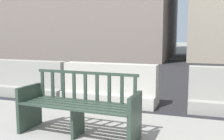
{
  "coord_description": "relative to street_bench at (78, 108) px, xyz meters",
  "views": [
    {
      "loc": [
        0.97,
        -1.67,
        1.35
      ],
      "look_at": [
        -0.54,
        2.85,
        0.75
      ],
      "focal_mm": 40.0,
      "sensor_mm": 36.0,
      "label": 1
    }
  ],
  "objects": [
    {
      "name": "jersey_barrier_centre",
      "position": [
        -0.18,
        1.82,
        -0.06
      ],
      "size": [
        2.02,
        0.74,
        0.84
      ],
      "color": "#ADA89E",
      "rests_on": "ground"
    },
    {
      "name": "jersey_barrier_left",
      "position": [
        -2.24,
        1.86,
        -0.06
      ],
      "size": [
        2.02,
        0.75,
        0.84
      ],
      "color": "gray",
      "rests_on": "ground"
    },
    {
      "name": "street_bench",
      "position": [
        0.0,
        0.0,
        0.0
      ],
      "size": [
        1.71,
        0.61,
        0.88
      ],
      "color": "#28382D",
      "rests_on": "ground"
    },
    {
      "name": "street_asphalt",
      "position": [
        0.54,
        7.32,
        -0.39
      ],
      "size": [
        120.0,
        12.0,
        0.01
      ],
      "primitive_type": "cube",
      "color": "black",
      "rests_on": "ground"
    }
  ]
}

